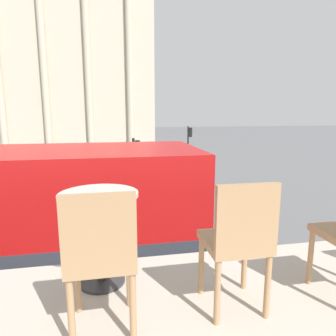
% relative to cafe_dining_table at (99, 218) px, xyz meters
% --- Properties ---
extents(cafe_dining_table, '(0.60, 0.60, 0.73)m').
position_rel_cafe_dining_table_xyz_m(cafe_dining_table, '(0.00, 0.00, 0.00)').
color(cafe_dining_table, '#2D2D30').
rests_on(cafe_dining_table, cafe_floor_slab).
extents(cafe_chair_0, '(0.40, 0.40, 0.91)m').
position_rel_cafe_dining_table_xyz_m(cafe_chair_0, '(0.03, -0.58, -0.02)').
color(cafe_chair_0, '#A87F56').
rests_on(cafe_chair_0, cafe_floor_slab).
extents(cafe_chair_1, '(0.40, 0.40, 0.91)m').
position_rel_cafe_dining_table_xyz_m(cafe_chair_1, '(0.90, -0.53, -0.02)').
color(cafe_chair_1, '#A87F56').
rests_on(cafe_chair_1, cafe_floor_slab).
extents(plaza_building_left, '(34.92, 16.20, 25.94)m').
position_rel_cafe_dining_table_xyz_m(plaza_building_left, '(-10.74, 48.04, 8.92)').
color(plaza_building_left, beige).
rests_on(plaza_building_left, ground_plane).
extents(traffic_light_near, '(0.42, 0.24, 3.74)m').
position_rel_cafe_dining_table_xyz_m(traffic_light_near, '(1.16, 10.94, -1.60)').
color(traffic_light_near, black).
rests_on(traffic_light_near, ground_plane).
extents(traffic_light_mid, '(0.42, 0.24, 3.85)m').
position_rel_cafe_dining_table_xyz_m(traffic_light_mid, '(5.89, 19.53, -1.53)').
color(traffic_light_mid, black).
rests_on(traffic_light_mid, ground_plane).
extents(pedestrian_white, '(0.32, 0.32, 1.68)m').
position_rel_cafe_dining_table_xyz_m(pedestrian_white, '(3.44, 12.43, -3.08)').
color(pedestrian_white, '#282B33').
rests_on(pedestrian_white, ground_plane).
extents(pedestrian_grey, '(0.32, 0.32, 1.67)m').
position_rel_cafe_dining_table_xyz_m(pedestrian_grey, '(2.54, 24.58, -3.09)').
color(pedestrian_grey, '#282B33').
rests_on(pedestrian_grey, ground_plane).
extents(pedestrian_red, '(0.32, 0.32, 1.76)m').
position_rel_cafe_dining_table_xyz_m(pedestrian_red, '(2.06, 27.34, -3.03)').
color(pedestrian_red, '#282B33').
rests_on(pedestrian_red, ground_plane).
extents(pedestrian_black, '(0.32, 0.32, 1.61)m').
position_rel_cafe_dining_table_xyz_m(pedestrian_black, '(-5.22, 28.98, -3.13)').
color(pedestrian_black, '#282B33').
rests_on(pedestrian_black, ground_plane).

